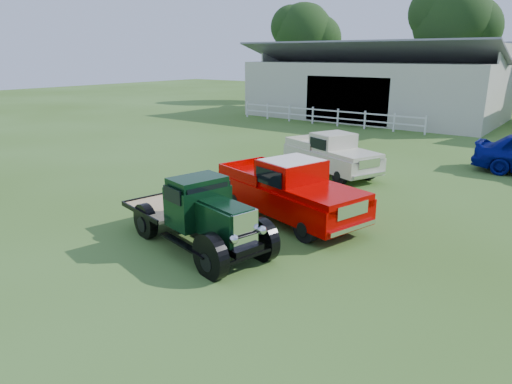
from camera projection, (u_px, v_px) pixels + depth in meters
The scene contains 8 objects.
ground at pixel (223, 238), 12.37m from camera, with size 120.00×120.00×0.00m, color #385A19.
shed_left at pixel (375, 81), 35.42m from camera, with size 18.80×10.20×5.60m, color beige, non-canonical shape.
fence_rail at pixel (325, 116), 32.07m from camera, with size 14.20×0.16×1.20m, color white, non-canonical shape.
tree_a at pixel (303, 50), 46.42m from camera, with size 6.30×6.30×10.50m, color #193214, non-canonical shape.
tree_b at pixel (449, 42), 38.92m from camera, with size 6.90×6.90×11.50m, color #193214, non-canonical shape.
vintage_flatbed at pixel (196, 212), 11.62m from camera, with size 4.70×1.86×1.86m, color black, non-canonical shape.
red_pickup at pixel (289, 189), 13.54m from camera, with size 5.14×1.97×1.87m, color #C20200, non-canonical shape.
white_pickup at pixel (331, 154), 18.76m from camera, with size 4.61×1.79×1.69m, color beige, non-canonical shape.
Camera 1 is at (7.66, -8.60, 4.77)m, focal length 32.00 mm.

